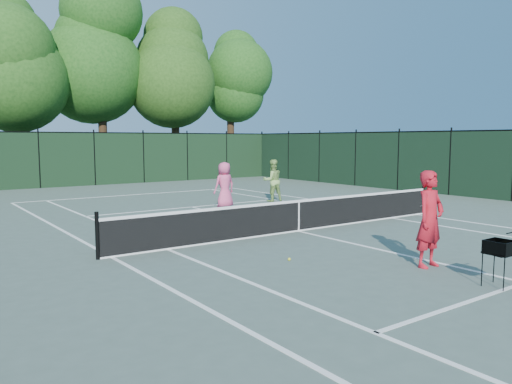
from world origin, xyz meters
TOP-DOWN VIEW (x-y plane):
  - ground at (0.00, 0.00)m, footprint 90.00×90.00m
  - sideline_doubles_left at (-5.49, 0.00)m, footprint 0.10×23.77m
  - sideline_doubles_right at (5.49, 0.00)m, footprint 0.10×23.77m
  - sideline_singles_left at (-4.12, 0.00)m, footprint 0.10×23.77m
  - sideline_singles_right at (4.12, 0.00)m, footprint 0.10×23.77m
  - baseline_far at (0.00, 11.88)m, footprint 10.97×0.10m
  - service_line_far at (0.00, 6.40)m, footprint 8.23×0.10m
  - center_service_line at (0.00, 0.00)m, footprint 0.10×12.80m
  - tennis_net at (0.00, 0.00)m, footprint 11.69×0.09m
  - fence_far at (0.00, 18.00)m, footprint 24.00×0.05m
  - tree_2 at (-3.00, 21.80)m, footprint 6.00×6.00m
  - tree_3 at (2.00, 22.30)m, footprint 7.00×7.00m
  - tree_4 at (7.00, 21.60)m, footprint 6.20×6.20m
  - tree_5 at (12.00, 22.10)m, footprint 5.80×5.80m
  - coach at (-0.44, -4.64)m, footprint 0.96×0.69m
  - player_pink at (0.94, 5.47)m, footprint 0.88×0.59m
  - player_green at (3.69, 6.00)m, footprint 1.01×0.87m
  - ball_hopper at (-0.65, -6.24)m, footprint 0.52×0.52m
  - loose_ball_midcourt at (-2.46, -2.56)m, footprint 0.07×0.07m

SIDE VIEW (x-z plane):
  - ground at x=0.00m, z-range 0.00..0.00m
  - sideline_doubles_left at x=-5.49m, z-range 0.00..0.01m
  - sideline_doubles_right at x=5.49m, z-range 0.00..0.01m
  - sideline_singles_left at x=-4.12m, z-range 0.00..0.01m
  - sideline_singles_right at x=4.12m, z-range 0.00..0.01m
  - baseline_far at x=0.00m, z-range 0.00..0.01m
  - service_line_far at x=0.00m, z-range 0.00..0.01m
  - center_service_line at x=0.00m, z-range 0.00..0.01m
  - loose_ball_midcourt at x=-2.46m, z-range 0.00..0.07m
  - tennis_net at x=0.00m, z-range -0.05..1.01m
  - ball_hopper at x=-0.65m, z-range 0.28..1.13m
  - player_pink at x=0.94m, z-range 0.00..1.77m
  - player_green at x=3.69m, z-range 0.00..1.79m
  - coach at x=-0.44m, z-range 0.00..2.00m
  - fence_far at x=0.00m, z-range 0.00..3.00m
  - tree_5 at x=12.00m, z-range 1.59..13.82m
  - tree_2 at x=-3.00m, z-range 1.53..13.93m
  - tree_4 at x=7.00m, z-range 1.66..14.63m
  - tree_3 at x=2.00m, z-range 1.78..16.23m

